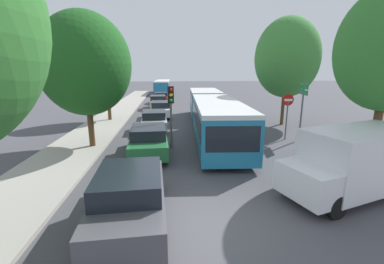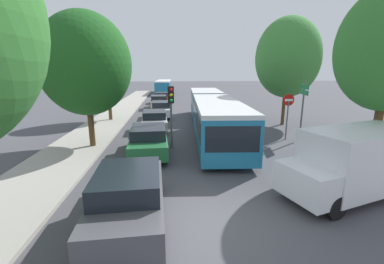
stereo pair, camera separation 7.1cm
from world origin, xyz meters
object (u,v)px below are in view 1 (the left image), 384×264
(queued_car_white, at_px, (160,109))
(tree_right_mid, at_px, (287,58))
(direction_sign_post, at_px, (303,99))
(city_bus_rear, at_px, (163,86))
(queued_car_green, at_px, (149,140))
(no_entry_sign, at_px, (287,110))
(white_van, at_px, (356,160))
(queued_car_tan, at_px, (158,102))
(tree_left_far, at_px, (108,75))
(queued_car_silver, at_px, (154,120))
(tree_left_mid, at_px, (85,67))
(queued_car_graphite, at_px, (130,196))
(traffic_light, at_px, (171,103))
(articulated_bus, at_px, (211,110))

(queued_car_white, distance_m, tree_right_mid, 11.56)
(direction_sign_post, bearing_deg, city_bus_rear, -64.07)
(queued_car_green, bearing_deg, no_entry_sign, -77.73)
(no_entry_sign, bearing_deg, white_van, -7.60)
(queued_car_white, bearing_deg, queued_car_tan, 1.44)
(tree_left_far, bearing_deg, white_van, -52.43)
(queued_car_white, height_order, tree_right_mid, tree_right_mid)
(queued_car_tan, height_order, tree_left_far, tree_left_far)
(queued_car_green, bearing_deg, queued_car_tan, -2.46)
(city_bus_rear, xyz_separation_m, queued_car_silver, (-0.12, -30.86, -0.70))
(no_entry_sign, relative_size, tree_left_mid, 0.39)
(queued_car_green, bearing_deg, queued_car_silver, -2.69)
(queued_car_tan, relative_size, tree_left_far, 0.74)
(queued_car_graphite, height_order, queued_car_white, queued_car_graphite)
(white_van, xyz_separation_m, traffic_light, (-6.16, 6.14, 1.26))
(queued_car_silver, relative_size, queued_car_white, 0.97)
(queued_car_tan, relative_size, traffic_light, 1.29)
(queued_car_green, height_order, queued_car_tan, queued_car_tan)
(queued_car_tan, bearing_deg, queued_car_white, -178.56)
(traffic_light, bearing_deg, white_van, 39.64)
(queued_car_tan, relative_size, direction_sign_post, 1.22)
(tree_left_far, bearing_deg, tree_left_mid, -85.73)
(queued_car_white, relative_size, queued_car_tan, 0.97)
(traffic_light, relative_size, direction_sign_post, 0.94)
(no_entry_sign, height_order, tree_right_mid, tree_right_mid)
(queued_car_green, bearing_deg, articulated_bus, -40.52)
(queued_car_tan, xyz_separation_m, traffic_light, (1.25, -15.45, 1.74))
(queued_car_green, height_order, direction_sign_post, direction_sign_post)
(queued_car_green, bearing_deg, direction_sign_post, -81.13)
(queued_car_graphite, relative_size, tree_right_mid, 0.55)
(queued_car_green, height_order, queued_car_white, queued_car_green)
(tree_left_far, bearing_deg, traffic_light, -59.11)
(queued_car_white, bearing_deg, tree_left_far, 107.91)
(queued_car_green, relative_size, tree_right_mid, 0.53)
(queued_car_white, distance_m, queued_car_tan, 5.50)
(queued_car_silver, relative_size, tree_left_mid, 0.57)
(articulated_bus, distance_m, queued_car_tan, 12.01)
(traffic_light, bearing_deg, articulated_bus, 139.88)
(direction_sign_post, xyz_separation_m, tree_right_mid, (1.06, 4.85, 2.60))
(queued_car_graphite, distance_m, queued_car_green, 6.03)
(queued_car_graphite, height_order, tree_left_far, tree_left_far)
(queued_car_graphite, bearing_deg, tree_left_mid, 19.89)
(queued_car_tan, relative_size, tree_right_mid, 0.54)
(articulated_bus, distance_m, traffic_light, 5.22)
(city_bus_rear, relative_size, no_entry_sign, 4.05)
(queued_car_graphite, height_order, queued_car_green, queued_car_graphite)
(articulated_bus, xyz_separation_m, white_van, (3.25, -10.34, -0.20))
(city_bus_rear, distance_m, no_entry_sign, 35.27)
(city_bus_rear, xyz_separation_m, tree_right_mid, (9.98, -29.83, 3.75))
(tree_right_mid, bearing_deg, queued_car_silver, -174.15)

